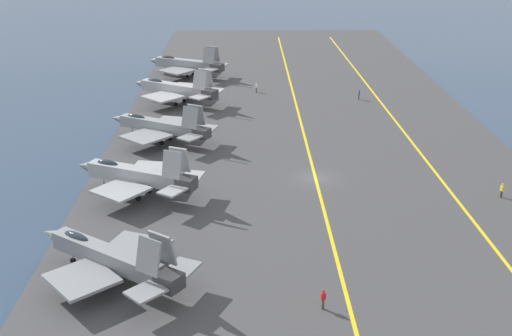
{
  "coord_description": "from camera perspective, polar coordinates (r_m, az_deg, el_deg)",
  "views": [
    {
      "loc": [
        -71.13,
        8.28,
        30.25
      ],
      "look_at": [
        -2.9,
        7.22,
        2.9
      ],
      "focal_mm": 45.0,
      "sensor_mm": 36.0,
      "label": 1
    }
  ],
  "objects": [
    {
      "name": "crew_white_vest",
      "position": [
        114.37,
        0.03,
        7.19
      ],
      "size": [
        0.46,
        0.44,
        1.68
      ],
      "color": "#4C473D",
      "rests_on": "carrier_deck"
    },
    {
      "name": "deck_stripe_foul_line",
      "position": [
        80.57,
        15.97,
        -0.79
      ],
      "size": [
        186.2,
        3.93,
        0.01
      ],
      "primitive_type": "cube",
      "rotation": [
        0.0,
        0.0,
        0.02
      ],
      "color": "yellow",
      "rests_on": "carrier_deck"
    },
    {
      "name": "deck_stripe_centerline",
      "position": [
        77.58,
        5.3,
        -0.88
      ],
      "size": [
        186.22,
        0.36,
        0.01
      ],
      "primitive_type": "cube",
      "color": "yellow",
      "rests_on": "carrier_deck"
    },
    {
      "name": "crew_blue_vest",
      "position": [
        111.22,
        9.14,
        6.51
      ],
      "size": [
        0.38,
        0.27,
        1.74
      ],
      "color": "#4C473D",
      "rests_on": "carrier_deck"
    },
    {
      "name": "carrier_deck",
      "position": [
        77.66,
        5.3,
        -1.02
      ],
      "size": [
        206.91,
        54.54,
        0.4
      ],
      "primitive_type": "cube",
      "color": "#424244",
      "rests_on": "ground"
    },
    {
      "name": "parked_jet_second",
      "position": [
        56.9,
        -12.85,
        -7.76
      ],
      "size": [
        12.95,
        15.52,
        5.97
      ],
      "color": "gray",
      "rests_on": "carrier_deck"
    },
    {
      "name": "parked_jet_fourth",
      "position": [
        89.71,
        -8.45,
        3.7
      ],
      "size": [
        12.8,
        15.94,
        5.93
      ],
      "color": "gray",
      "rests_on": "carrier_deck"
    },
    {
      "name": "parked_jet_sixth",
      "position": [
        126.37,
        -6.21,
        9.17
      ],
      "size": [
        12.73,
        16.38,
        6.23
      ],
      "color": "gray",
      "rests_on": "carrier_deck"
    },
    {
      "name": "parked_jet_fifth",
      "position": [
        107.85,
        -7.18,
        7.0
      ],
      "size": [
        13.1,
        16.16,
        6.38
      ],
      "color": "#A8AAAF",
      "rests_on": "carrier_deck"
    },
    {
      "name": "parked_jet_third",
      "position": [
        72.65,
        -10.55,
        -0.62
      ],
      "size": [
        11.94,
        15.25,
        6.34
      ],
      "color": "#9EA3A8",
      "rests_on": "carrier_deck"
    },
    {
      "name": "crew_yellow_vest",
      "position": [
        76.79,
        21.02,
        -1.82
      ],
      "size": [
        0.45,
        0.38,
        1.71
      ],
      "color": "#383328",
      "rests_on": "carrier_deck"
    },
    {
      "name": "crew_red_vest",
      "position": [
        52.76,
        5.99,
        -11.46
      ],
      "size": [
        0.33,
        0.43,
        1.79
      ],
      "color": "#4C473D",
      "rests_on": "carrier_deck"
    },
    {
      "name": "ground_plane",
      "position": [
        77.73,
        5.29,
        -1.16
      ],
      "size": [
        2000.0,
        2000.0,
        0.0
      ],
      "primitive_type": "plane",
      "color": "#2D425B"
    }
  ]
}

